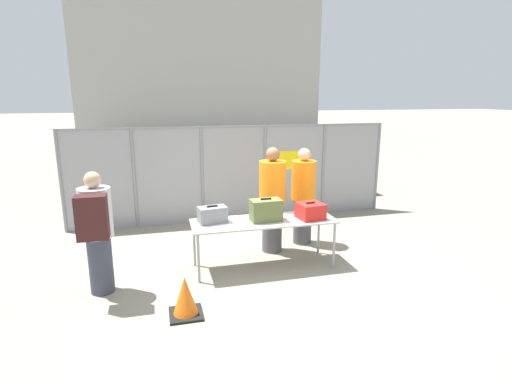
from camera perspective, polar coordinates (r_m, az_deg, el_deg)
The scene contains 12 objects.
ground_plane at distance 6.26m, azimuth 1.69°, elevation -10.83°, with size 120.00×120.00×0.00m, color gray.
fence_section at distance 8.35m, azimuth -3.08°, elevation 2.95°, with size 6.74×0.07×1.99m.
inspection_table at distance 6.06m, azimuth 1.13°, elevation -4.54°, with size 2.18×0.72×0.75m.
suitcase_grey at distance 5.95m, azimuth -6.24°, elevation -3.24°, with size 0.44×0.30×0.26m.
suitcase_olive at distance 5.98m, azimuth 1.42°, elevation -2.61°, with size 0.47×0.29×0.35m.
suitcase_red at distance 6.16m, azimuth 7.78°, elevation -2.70°, with size 0.42×0.40×0.26m.
traveler_hooded at distance 5.57m, azimuth -21.82°, elevation -4.94°, with size 0.41×0.64×1.66m.
security_worker_near at distance 6.64m, azimuth 2.35°, elevation -0.96°, with size 0.44×0.44×1.78m.
security_worker_far at distance 7.06m, azimuth 6.76°, elevation -0.43°, with size 0.42×0.42×1.71m.
utility_trailer at distance 10.85m, azimuth 6.57°, elevation 1.93°, with size 4.50×2.16×0.67m.
distant_hangar at distance 28.49m, azimuth -8.78°, elevation 16.28°, with size 13.95×10.07×7.93m.
traffic_cone at distance 5.02m, azimuth -10.07°, elevation -14.66°, with size 0.40×0.40×0.50m.
Camera 1 is at (-1.59, -5.47, 2.59)m, focal length 28.00 mm.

